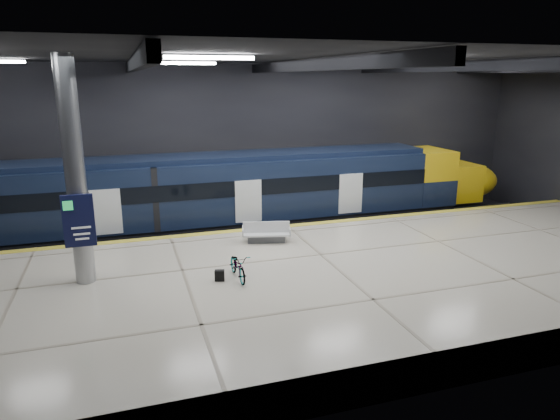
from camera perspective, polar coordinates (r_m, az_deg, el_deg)
name	(u,v)px	position (r m, az deg, el deg)	size (l,w,h in m)	color
ground	(310,273)	(19.53, 3.49, -7.16)	(30.00, 30.00, 0.00)	black
room_shell	(313,124)	(18.18, 3.77, 9.80)	(30.10, 16.10, 8.05)	black
platform	(337,284)	(17.20, 6.57, -8.41)	(30.00, 11.00, 1.10)	beige
safety_strip	(288,226)	(21.60, 0.90, -1.83)	(30.00, 0.40, 0.01)	yellow
rails	(270,231)	(24.41, -1.18, -2.37)	(30.00, 1.52, 0.16)	gray
train	(216,195)	(23.30, -7.37, 1.72)	(29.40, 2.84, 3.79)	black
bench	(266,235)	(19.49, -1.57, -2.83)	(2.00, 1.20, 0.83)	#595B60
bicycle	(238,266)	(16.02, -4.83, -6.37)	(0.57, 1.63, 0.86)	#99999E
pannier_bag	(220,275)	(16.00, -6.92, -7.44)	(0.30, 0.18, 0.35)	black
info_column	(75,177)	(16.12, -22.36, 3.54)	(0.90, 0.78, 6.90)	#9EA0A5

